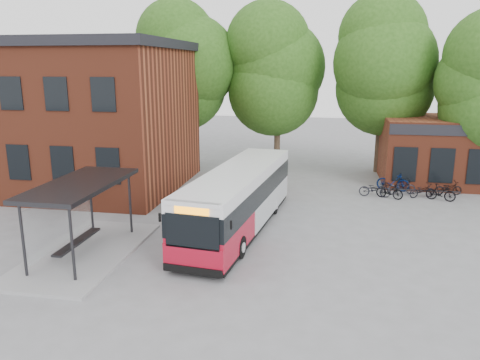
% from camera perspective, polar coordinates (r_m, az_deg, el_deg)
% --- Properties ---
extents(ground, '(100.00, 100.00, 0.00)m').
position_cam_1_polar(ground, '(18.55, -4.33, -8.80)').
color(ground, slate).
extents(station_building, '(18.40, 10.40, 8.50)m').
position_cam_1_polar(station_building, '(31.07, -23.99, 7.34)').
color(station_building, maroon).
rests_on(station_building, ground).
extents(bus_shelter, '(3.60, 7.00, 2.90)m').
position_cam_1_polar(bus_shelter, '(18.81, -18.62, -4.48)').
color(bus_shelter, '#29292C').
rests_on(bus_shelter, ground).
extents(bike_rail, '(5.20, 0.10, 0.38)m').
position_cam_1_polar(bike_rail, '(27.84, 20.08, -1.45)').
color(bike_rail, '#29292C').
rests_on(bike_rail, ground).
extents(tree_0, '(7.92, 7.92, 11.00)m').
position_cam_1_polar(tree_0, '(34.22, -7.48, 10.99)').
color(tree_0, '#234A13').
rests_on(tree_0, ground).
extents(tree_1, '(7.92, 7.92, 10.40)m').
position_cam_1_polar(tree_1, '(33.77, 4.65, 10.52)').
color(tree_1, '#234A13').
rests_on(tree_1, ground).
extents(tree_2, '(7.92, 7.92, 11.00)m').
position_cam_1_polar(tree_2, '(32.77, 16.95, 10.40)').
color(tree_2, '#234A13').
rests_on(tree_2, ground).
extents(city_bus, '(3.51, 10.94, 2.73)m').
position_cam_1_polar(city_bus, '(20.59, -0.12, -2.42)').
color(city_bus, '#A50D22').
rests_on(city_bus, ground).
extents(bicycle_0, '(1.76, 0.75, 0.90)m').
position_cam_1_polar(bicycle_0, '(26.97, 16.12, -1.06)').
color(bicycle_0, black).
rests_on(bicycle_0, ground).
extents(bicycle_1, '(1.52, 0.96, 0.88)m').
position_cam_1_polar(bicycle_1, '(26.86, 17.78, -1.25)').
color(bicycle_1, black).
rests_on(bicycle_1, ground).
extents(bicycle_2, '(1.72, 1.00, 0.86)m').
position_cam_1_polar(bicycle_2, '(27.97, 19.10, -0.80)').
color(bicycle_2, black).
rests_on(bicycle_2, ground).
extents(bicycle_3, '(1.93, 0.99, 1.11)m').
position_cam_1_polar(bicycle_3, '(28.58, 18.16, -0.16)').
color(bicycle_3, '#061743').
rests_on(bicycle_3, ground).
extents(bicycle_4, '(1.60, 1.09, 0.79)m').
position_cam_1_polar(bicycle_4, '(27.68, 21.30, -1.20)').
color(bicycle_4, black).
rests_on(bicycle_4, ground).
extents(bicycle_5, '(1.58, 0.89, 0.92)m').
position_cam_1_polar(bicycle_5, '(27.41, 23.28, -1.40)').
color(bicycle_5, black).
rests_on(bicycle_5, ground).
extents(bicycle_6, '(1.60, 0.83, 0.80)m').
position_cam_1_polar(bicycle_6, '(28.77, 24.06, -0.92)').
color(bicycle_6, black).
rests_on(bicycle_6, ground).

